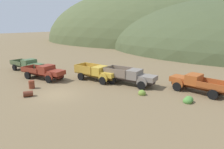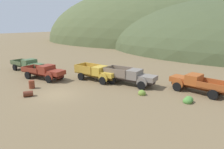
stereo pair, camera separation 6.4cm
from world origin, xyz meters
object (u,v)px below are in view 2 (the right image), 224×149
object	(u,v)px
truck_faded_yellow	(99,73)
oil_drum_tipped	(28,94)
truck_weathered_green	(29,65)
truck_rust_red	(46,72)
oil_drum_spare	(32,84)
truck_oxide_orange	(194,83)
truck_primer_gray	(133,77)

from	to	relation	value
truck_faded_yellow	oil_drum_tipped	bearing A→B (deg)	-104.54
truck_weathered_green	truck_rust_red	distance (m)	6.20
truck_rust_red	oil_drum_spare	size ratio (longest dim) A/B	6.96
truck_weathered_green	oil_drum_spare	world-z (taller)	truck_weathered_green
oil_drum_tipped	truck_oxide_orange	bearing A→B (deg)	35.14
truck_weathered_green	truck_oxide_orange	world-z (taller)	same
truck_primer_gray	oil_drum_tipped	size ratio (longest dim) A/B	6.05
truck_primer_gray	oil_drum_tipped	xyz separation A→B (m)	(-7.44, -8.81, -0.73)
truck_rust_red	truck_faded_yellow	distance (m)	6.92
truck_rust_red	oil_drum_tipped	size ratio (longest dim) A/B	5.96
truck_primer_gray	truck_rust_red	bearing A→B (deg)	-160.31
truck_primer_gray	truck_oxide_orange	size ratio (longest dim) A/B	1.02
truck_weathered_green	truck_primer_gray	world-z (taller)	truck_primer_gray
truck_rust_red	truck_oxide_orange	world-z (taller)	same
truck_weathered_green	oil_drum_tipped	xyz separation A→B (m)	(9.27, -7.40, -0.73)
truck_rust_red	truck_faded_yellow	size ratio (longest dim) A/B	1.06
truck_rust_red	oil_drum_spare	distance (m)	3.85
truck_weathered_green	truck_primer_gray	distance (m)	16.77
truck_weathered_green	oil_drum_tipped	distance (m)	11.88
truck_faded_yellow	truck_primer_gray	world-z (taller)	same
truck_faded_yellow	oil_drum_tipped	size ratio (longest dim) A/B	5.62
truck_rust_red	oil_drum_tipped	bearing A→B (deg)	-59.18
truck_rust_red	truck_primer_gray	size ratio (longest dim) A/B	0.98
truck_rust_red	truck_weathered_green	bearing A→B (deg)	160.51
truck_rust_red	truck_primer_gray	xyz separation A→B (m)	(10.83, 3.37, 0.03)
truck_rust_red	oil_drum_tipped	distance (m)	6.45
truck_faded_yellow	truck_oxide_orange	xyz separation A→B (m)	(11.14, 1.55, -0.02)
truck_faded_yellow	oil_drum_spare	xyz separation A→B (m)	(-4.80, -6.39, -0.56)
oil_drum_tipped	oil_drum_spare	xyz separation A→B (m)	(-1.90, 1.94, 0.17)
truck_rust_red	truck_primer_gray	distance (m)	11.34
oil_drum_tipped	oil_drum_spare	world-z (taller)	oil_drum_spare
truck_rust_red	truck_faded_yellow	bearing A→B (deg)	23.55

